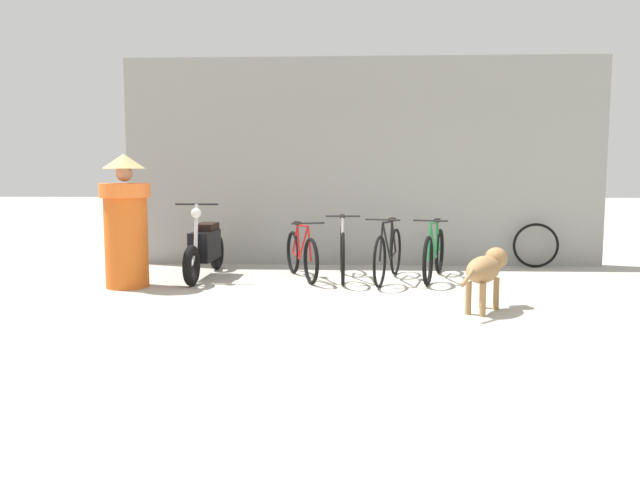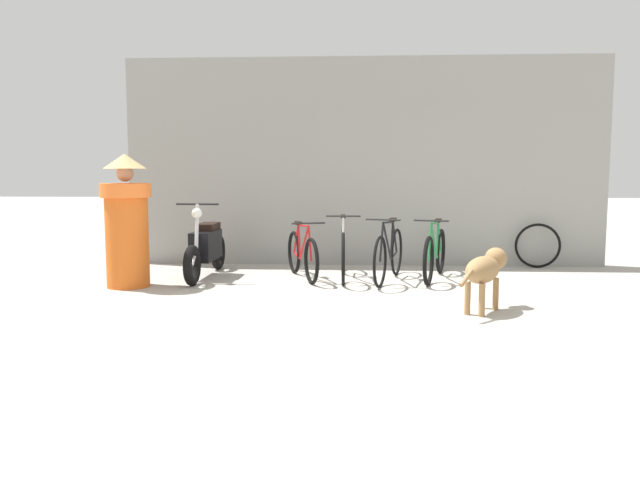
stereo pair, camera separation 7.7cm
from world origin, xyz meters
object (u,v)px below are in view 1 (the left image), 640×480
at_px(bicycle_2, 388,254).
at_px(stray_dog, 486,269).
at_px(person_in_robes, 126,221).
at_px(spare_tire_left, 536,245).
at_px(bicycle_0, 302,255).
at_px(motorcycle, 205,248).
at_px(bicycle_1, 342,252).
at_px(bicycle_3, 434,254).

bearing_deg(bicycle_2, stray_dog, 42.56).
bearing_deg(person_in_robes, spare_tire_left, 158.01).
relative_size(bicycle_0, motorcycle, 0.78).
bearing_deg(stray_dog, person_in_robes, 107.57).
distance_m(bicycle_1, spare_tire_left, 3.21).
bearing_deg(bicycle_1, person_in_robes, -75.80).
bearing_deg(stray_dog, bicycle_3, 40.88).
height_order(bicycle_0, person_in_robes, person_in_robes).
xyz_separation_m(bicycle_0, bicycle_2, (1.20, -0.14, 0.03)).
bearing_deg(bicycle_1, stray_dog, 37.05).
xyz_separation_m(bicycle_0, person_in_robes, (-2.21, -0.75, 0.53)).
bearing_deg(bicycle_2, motorcycle, -78.85).
bearing_deg(person_in_robes, bicycle_3, 151.02).
height_order(bicycle_2, motorcycle, motorcycle).
xyz_separation_m(bicycle_3, motorcycle, (-3.22, -0.02, 0.06)).
relative_size(stray_dog, spare_tire_left, 1.40).
distance_m(person_in_robes, spare_tire_left, 6.11).
bearing_deg(person_in_robes, motorcycle, -176.70).
relative_size(motorcycle, person_in_robes, 1.13).
relative_size(bicycle_0, spare_tire_left, 2.16).
relative_size(bicycle_3, motorcycle, 0.88).
bearing_deg(stray_dog, spare_tire_left, 8.03).
relative_size(bicycle_1, motorcycle, 0.92).
xyz_separation_m(bicycle_0, spare_tire_left, (3.57, 1.16, 0.01)).
bearing_deg(motorcycle, bicycle_0, 89.58).
bearing_deg(person_in_robes, bicycle_0, 158.41).
distance_m(bicycle_0, bicycle_3, 1.85).
height_order(person_in_robes, spare_tire_left, person_in_robes).
bearing_deg(bicycle_0, spare_tire_left, 88.56).
height_order(bicycle_3, spare_tire_left, bicycle_3).
bearing_deg(motorcycle, person_in_robes, -44.88).
bearing_deg(bicycle_3, motorcycle, -73.83).
height_order(bicycle_2, bicycle_3, bicycle_2).
distance_m(bicycle_1, motorcycle, 1.95).
height_order(stray_dog, person_in_robes, person_in_robes).
bearing_deg(bicycle_2, spare_tire_left, 134.06).
bearing_deg(bicycle_0, person_in_robes, -90.79).
xyz_separation_m(bicycle_0, bicycle_1, (0.57, 0.02, 0.04)).
distance_m(motorcycle, spare_tire_left, 5.07).
distance_m(bicycle_1, bicycle_2, 0.65).
bearing_deg(bicycle_1, spare_tire_left, 109.45).
relative_size(bicycle_1, bicycle_3, 1.04).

